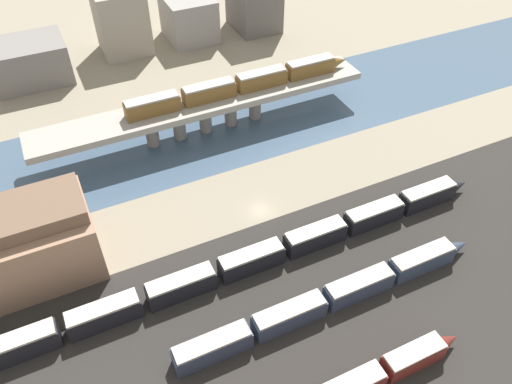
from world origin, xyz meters
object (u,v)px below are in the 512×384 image
(train_on_bridge, at_px, (242,84))
(warehouse_building, at_px, (10,248))
(train_yard_mid, at_px, (333,297))
(train_yard_far, at_px, (225,270))

(train_on_bridge, bearing_deg, warehouse_building, -154.22)
(train_on_bridge, relative_size, train_yard_mid, 1.00)
(train_yard_far, bearing_deg, train_on_bridge, 62.17)
(train_yard_mid, bearing_deg, train_yard_far, 137.77)
(train_yard_far, distance_m, warehouse_building, 33.41)
(train_on_bridge, height_order, train_yard_mid, train_on_bridge)
(train_yard_far, height_order, warehouse_building, warehouse_building)
(train_yard_mid, xyz_separation_m, train_yard_far, (-12.91, 11.72, 0.14))
(train_yard_mid, xyz_separation_m, warehouse_building, (-42.53, 26.50, 4.65))
(train_yard_mid, relative_size, train_yard_far, 0.53)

